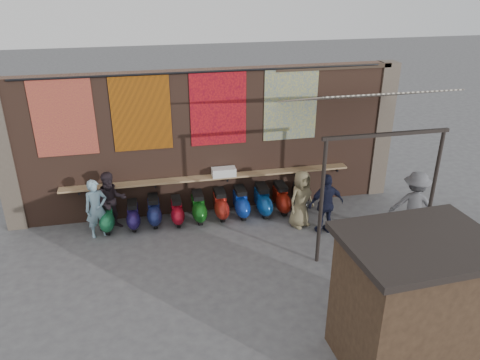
{
  "coord_description": "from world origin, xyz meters",
  "views": [
    {
      "loc": [
        -1.67,
        -9.39,
        6.38
      ],
      "look_at": [
        0.61,
        1.2,
        1.46
      ],
      "focal_mm": 35.0,
      "sensor_mm": 36.0,
      "label": 1
    }
  ],
  "objects_px": {
    "scooter_stool_5": "(220,204)",
    "market_stall": "(410,306)",
    "shopper_navy": "(326,204)",
    "shopper_tan": "(301,199)",
    "diner_left": "(96,209)",
    "scooter_stool_1": "(133,215)",
    "scooter_stool_8": "(281,198)",
    "shopper_grey": "(414,205)",
    "shelf_box": "(224,172)",
    "scooter_stool_9": "(300,198)",
    "scooter_stool_3": "(177,211)",
    "scooter_stool_7": "(263,200)",
    "diner_right": "(111,201)",
    "scooter_stool_4": "(198,207)",
    "scooter_stool_2": "(154,211)",
    "scooter_stool_0": "(107,216)",
    "scooter_stool_6": "(241,203)"
  },
  "relations": [
    {
      "from": "market_stall",
      "to": "scooter_stool_1",
      "type": "bearing_deg",
      "value": 125.62
    },
    {
      "from": "shelf_box",
      "to": "scooter_stool_5",
      "type": "bearing_deg",
      "value": -118.35
    },
    {
      "from": "scooter_stool_1",
      "to": "diner_right",
      "type": "relative_size",
      "value": 0.46
    },
    {
      "from": "scooter_stool_4",
      "to": "scooter_stool_7",
      "type": "relative_size",
      "value": 0.94
    },
    {
      "from": "scooter_stool_5",
      "to": "shelf_box",
      "type": "bearing_deg",
      "value": 61.65
    },
    {
      "from": "shopper_grey",
      "to": "scooter_stool_9",
      "type": "bearing_deg",
      "value": -11.94
    },
    {
      "from": "scooter_stool_1",
      "to": "scooter_stool_5",
      "type": "bearing_deg",
      "value": 1.32
    },
    {
      "from": "shelf_box",
      "to": "scooter_stool_0",
      "type": "height_order",
      "value": "shelf_box"
    },
    {
      "from": "scooter_stool_6",
      "to": "shopper_grey",
      "type": "bearing_deg",
      "value": -26.6
    },
    {
      "from": "shopper_navy",
      "to": "shopper_tan",
      "type": "xyz_separation_m",
      "value": [
        -0.51,
        0.48,
        -0.03
      ]
    },
    {
      "from": "shopper_tan",
      "to": "scooter_stool_3",
      "type": "bearing_deg",
      "value": 140.25
    },
    {
      "from": "market_stall",
      "to": "diner_left",
      "type": "bearing_deg",
      "value": 131.84
    },
    {
      "from": "scooter_stool_1",
      "to": "scooter_stool_6",
      "type": "xyz_separation_m",
      "value": [
        2.95,
        0.03,
        0.05
      ]
    },
    {
      "from": "scooter_stool_9",
      "to": "shopper_tan",
      "type": "xyz_separation_m",
      "value": [
        -0.3,
        -0.88,
        0.43
      ]
    },
    {
      "from": "shelf_box",
      "to": "diner_right",
      "type": "height_order",
      "value": "diner_right"
    },
    {
      "from": "scooter_stool_7",
      "to": "scooter_stool_9",
      "type": "relative_size",
      "value": 1.15
    },
    {
      "from": "scooter_stool_5",
      "to": "scooter_stool_8",
      "type": "distance_m",
      "value": 1.75
    },
    {
      "from": "scooter_stool_4",
      "to": "scooter_stool_5",
      "type": "relative_size",
      "value": 1.0
    },
    {
      "from": "scooter_stool_2",
      "to": "shopper_tan",
      "type": "distance_m",
      "value": 3.97
    },
    {
      "from": "diner_left",
      "to": "shopper_navy",
      "type": "xyz_separation_m",
      "value": [
        5.8,
        -1.07,
        0.04
      ]
    },
    {
      "from": "shelf_box",
      "to": "scooter_stool_4",
      "type": "xyz_separation_m",
      "value": [
        -0.78,
        -0.33,
        -0.84
      ]
    },
    {
      "from": "shelf_box",
      "to": "scooter_stool_9",
      "type": "distance_m",
      "value": 2.34
    },
    {
      "from": "scooter_stool_2",
      "to": "shopper_tan",
      "type": "relative_size",
      "value": 0.52
    },
    {
      "from": "scooter_stool_1",
      "to": "scooter_stool_8",
      "type": "height_order",
      "value": "scooter_stool_8"
    },
    {
      "from": "scooter_stool_2",
      "to": "market_stall",
      "type": "relative_size",
      "value": 0.35
    },
    {
      "from": "scooter_stool_8",
      "to": "scooter_stool_5",
      "type": "bearing_deg",
      "value": 179.85
    },
    {
      "from": "scooter_stool_4",
      "to": "scooter_stool_5",
      "type": "height_order",
      "value": "scooter_stool_4"
    },
    {
      "from": "diner_right",
      "to": "shopper_tan",
      "type": "xyz_separation_m",
      "value": [
        4.92,
        -0.89,
        -0.02
      ]
    },
    {
      "from": "shopper_grey",
      "to": "scooter_stool_1",
      "type": "bearing_deg",
      "value": 13.61
    },
    {
      "from": "scooter_stool_3",
      "to": "scooter_stool_9",
      "type": "height_order",
      "value": "scooter_stool_9"
    },
    {
      "from": "scooter_stool_4",
      "to": "scooter_stool_8",
      "type": "xyz_separation_m",
      "value": [
        2.37,
        0.03,
        0.01
      ]
    },
    {
      "from": "scooter_stool_1",
      "to": "diner_left",
      "type": "height_order",
      "value": "diner_left"
    },
    {
      "from": "scooter_stool_9",
      "to": "market_stall",
      "type": "distance_m",
      "value": 5.88
    },
    {
      "from": "scooter_stool_9",
      "to": "diner_left",
      "type": "xyz_separation_m",
      "value": [
        -5.58,
        -0.29,
        0.42
      ]
    },
    {
      "from": "shelf_box",
      "to": "diner_right",
      "type": "distance_m",
      "value": 3.1
    },
    {
      "from": "scooter_stool_0",
      "to": "diner_left",
      "type": "xyz_separation_m",
      "value": [
        -0.21,
        -0.27,
        0.39
      ]
    },
    {
      "from": "scooter_stool_5",
      "to": "market_stall",
      "type": "height_order",
      "value": "market_stall"
    },
    {
      "from": "scooter_stool_5",
      "to": "shopper_tan",
      "type": "xyz_separation_m",
      "value": [
        2.02,
        -0.9,
        0.4
      ]
    },
    {
      "from": "scooter_stool_5",
      "to": "shopper_navy",
      "type": "distance_m",
      "value": 2.91
    },
    {
      "from": "scooter_stool_8",
      "to": "scooter_stool_7",
      "type": "bearing_deg",
      "value": -175.44
    },
    {
      "from": "scooter_stool_2",
      "to": "scooter_stool_6",
      "type": "relative_size",
      "value": 0.96
    },
    {
      "from": "scooter_stool_7",
      "to": "scooter_stool_8",
      "type": "height_order",
      "value": "scooter_stool_7"
    },
    {
      "from": "scooter_stool_1",
      "to": "diner_left",
      "type": "bearing_deg",
      "value": -164.31
    },
    {
      "from": "scooter_stool_5",
      "to": "scooter_stool_7",
      "type": "distance_m",
      "value": 1.2
    },
    {
      "from": "scooter_stool_3",
      "to": "scooter_stool_7",
      "type": "distance_m",
      "value": 2.41
    },
    {
      "from": "scooter_stool_3",
      "to": "shopper_tan",
      "type": "xyz_separation_m",
      "value": [
        3.23,
        -0.84,
        0.44
      ]
    },
    {
      "from": "scooter_stool_7",
      "to": "diner_right",
      "type": "height_order",
      "value": "diner_right"
    },
    {
      "from": "shelf_box",
      "to": "scooter_stool_9",
      "type": "height_order",
      "value": "shelf_box"
    },
    {
      "from": "market_stall",
      "to": "diner_right",
      "type": "bearing_deg",
      "value": 128.38
    },
    {
      "from": "scooter_stool_1",
      "to": "scooter_stool_3",
      "type": "height_order",
      "value": "scooter_stool_1"
    }
  ]
}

